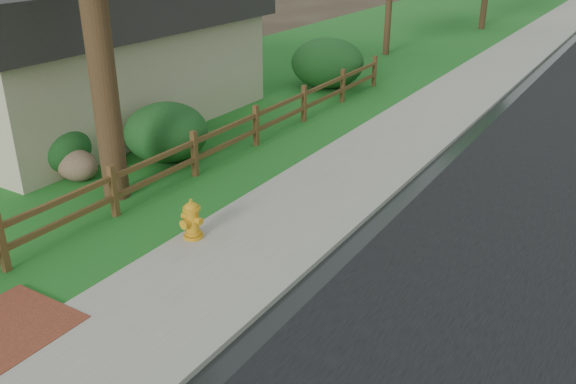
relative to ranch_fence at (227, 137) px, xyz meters
The scene contains 11 objects.
ground 7.37m from the ranch_fence, 60.64° to the right, with size 120.00×120.00×0.00m, color #34271C.
sidewalk 28.73m from the ranch_fence, 84.61° to the left, with size 2.20×90.00×0.10m, color gray.
grass_strip 28.62m from the ranch_fence, 88.40° to the left, with size 1.60×90.00×0.06m, color #1C6323.
lawn_near 28.94m from the ranch_fence, 98.75° to the left, with size 9.00×90.00×0.04m, color #1C6323.
ranch_fence is the anchor object (origin of this frame).
house 7.57m from the ranch_fence, behind, with size 10.60×9.60×4.05m.
fire_hydrant 4.05m from the ranch_fence, 62.01° to the right, with size 0.49×0.40×0.75m.
boulder 3.43m from the ranch_fence, 129.00° to the right, with size 1.05×0.79×0.70m, color brown.
shrub_a 3.89m from the ranch_fence, 138.22° to the right, with size 1.58×1.58×1.18m, color #184318.
shrub_b 1.47m from the ranch_fence, 153.55° to the right, with size 1.99×1.99×1.39m, color #184318.
shrub_d 7.73m from the ranch_fence, 100.49° to the left, with size 2.49×2.49×1.70m, color #184318.
Camera 1 is at (4.80, -4.48, 5.26)m, focal length 38.00 mm.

